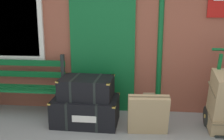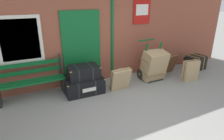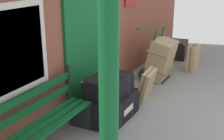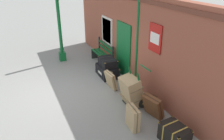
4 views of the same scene
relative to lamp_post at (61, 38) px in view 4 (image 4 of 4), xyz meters
The scene contains 12 objects.
ground_plane 3.21m from the lamp_post, 11.41° to the right, with size 60.00×60.00×0.00m, color gray.
brick_facade 3.61m from the lamp_post, 33.99° to the left, with size 10.40×0.35×3.20m.
lamp_post is the anchor object (origin of this frame).
platform_bench 2.01m from the lamp_post, 54.25° to the left, with size 1.60×0.43×1.01m.
steamer_trunk_base 2.79m from the lamp_post, 27.44° to the left, with size 1.02×0.67×0.43m.
steamer_trunk_middle 2.73m from the lamp_post, 27.68° to the left, with size 0.83×0.58×0.33m.
porters_trolley 4.79m from the lamp_post, 15.41° to the left, with size 0.71×0.65×1.19m.
large_brown_trunk 4.72m from the lamp_post, 13.33° to the left, with size 0.70×0.62×0.95m.
suitcase_tan 3.54m from the lamp_post, 15.92° to the left, with size 0.60×0.31×0.62m.
suitcase_charcoal 5.65m from the lamp_post, ahead, with size 0.52×0.23×0.66m.
suitcase_beige 5.58m from the lamp_post, 13.97° to the left, with size 0.66×0.50×0.69m.
corner_trunk 6.64m from the lamp_post, 10.56° to the left, with size 0.74×0.56×0.49m.
Camera 4 is at (6.75, -1.35, 3.91)m, focal length 35.85 mm.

